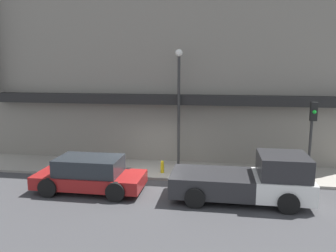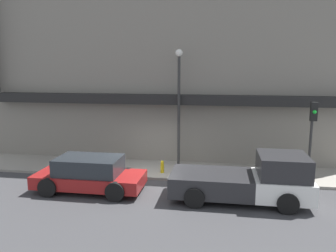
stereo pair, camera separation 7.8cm
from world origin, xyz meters
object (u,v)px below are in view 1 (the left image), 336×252
at_px(parked_car, 90,174).
at_px(fire_hydrant, 162,167).
at_px(street_lamp, 179,95).
at_px(traffic_light, 312,127).
at_px(pickup_truck, 250,180).

height_order(parked_car, fire_hydrant, parked_car).
xyz_separation_m(parked_car, street_lamp, (3.22, 3.74, 3.02)).
bearing_deg(street_lamp, traffic_light, -12.46).
height_order(pickup_truck, street_lamp, street_lamp).
height_order(fire_hydrant, traffic_light, traffic_light).
height_order(pickup_truck, traffic_light, traffic_light).
bearing_deg(fire_hydrant, street_lamp, 64.62).
xyz_separation_m(fire_hydrant, street_lamp, (0.61, 1.29, 3.32)).
relative_size(parked_car, fire_hydrant, 7.53).
distance_m(parked_car, street_lamp, 5.79).
xyz_separation_m(street_lamp, traffic_light, (5.97, -1.32, -1.21)).
height_order(parked_car, street_lamp, street_lamp).
bearing_deg(traffic_light, fire_hydrant, 179.75).
distance_m(pickup_truck, street_lamp, 5.72).
height_order(fire_hydrant, street_lamp, street_lamp).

